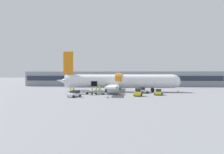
{
  "coord_description": "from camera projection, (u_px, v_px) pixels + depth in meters",
  "views": [
    {
      "loc": [
        2.65,
        -51.85,
        4.94
      ],
      "look_at": [
        -1.82,
        4.05,
        4.24
      ],
      "focal_mm": 32.0,
      "sensor_mm": 36.0,
      "label": 1
    }
  ],
  "objects": [
    {
      "name": "ground_plane",
      "position": [
        118.0,
        93.0,
        51.95
      ],
      "size": [
        500.0,
        500.0,
        0.0
      ],
      "primitive_type": "plane",
      "color": "gray"
    },
    {
      "name": "terminal_strip",
      "position": [
        122.0,
        79.0,
        85.89
      ],
      "size": [
        82.06,
        8.58,
        6.19
      ],
      "color": "gray",
      "rests_on": "ground_plane"
    },
    {
      "name": "airplane",
      "position": [
        117.0,
        81.0,
        57.44
      ],
      "size": [
        35.13,
        29.07,
        11.66
      ],
      "color": "white",
      "rests_on": "ground_plane"
    },
    {
      "name": "baggage_tug_lead",
      "position": [
        138.0,
        93.0,
        45.65
      ],
      "size": [
        2.13,
        2.8,
        1.78
      ],
      "color": "yellow",
      "rests_on": "ground_plane"
    },
    {
      "name": "baggage_tug_mid",
      "position": [
        75.0,
        94.0,
        43.74
      ],
      "size": [
        2.77,
        3.39,
        1.47
      ],
      "color": "white",
      "rests_on": "ground_plane"
    },
    {
      "name": "baggage_tug_rear",
      "position": [
        143.0,
        91.0,
        52.59
      ],
      "size": [
        2.74,
        2.46,
        1.61
      ],
      "color": "silver",
      "rests_on": "ground_plane"
    },
    {
      "name": "baggage_tug_spare",
      "position": [
        158.0,
        92.0,
        48.2
      ],
      "size": [
        2.36,
        3.11,
        1.41
      ],
      "color": "yellow",
      "rests_on": "ground_plane"
    },
    {
      "name": "baggage_cart_loading",
      "position": [
        83.0,
        92.0,
        50.25
      ],
      "size": [
        3.99,
        2.05,
        1.08
      ],
      "color": "#B7BABF",
      "rests_on": "ground_plane"
    },
    {
      "name": "baggage_cart_queued",
      "position": [
        99.0,
        92.0,
        49.5
      ],
      "size": [
        3.53,
        2.62,
        0.97
      ],
      "color": "#999BA0",
      "rests_on": "ground_plane"
    },
    {
      "name": "ground_crew_loader_a",
      "position": [
        71.0,
        91.0,
        49.24
      ],
      "size": [
        0.52,
        0.61,
        1.78
      ],
      "color": "black",
      "rests_on": "ground_plane"
    },
    {
      "name": "ground_crew_loader_b",
      "position": [
        96.0,
        90.0,
        52.06
      ],
      "size": [
        0.37,
        0.54,
        1.56
      ],
      "color": "#1E2338",
      "rests_on": "ground_plane"
    },
    {
      "name": "ground_crew_driver",
      "position": [
        100.0,
        90.0,
        52.51
      ],
      "size": [
        0.63,
        0.43,
        1.82
      ],
      "color": "black",
      "rests_on": "ground_plane"
    },
    {
      "name": "ground_crew_supervisor",
      "position": [
        74.0,
        90.0,
        53.19
      ],
      "size": [
        0.55,
        0.48,
        1.61
      ],
      "color": "#1E2338",
      "rests_on": "ground_plane"
    },
    {
      "name": "ground_crew_helper",
      "position": [
        92.0,
        91.0,
        47.45
      ],
      "size": [
        0.57,
        0.58,
        1.81
      ],
      "color": "black",
      "rests_on": "ground_plane"
    },
    {
      "name": "safety_cone_nose",
      "position": [
        178.0,
        91.0,
        55.47
      ],
      "size": [
        0.64,
        0.64,
        0.57
      ],
      "color": "black",
      "rests_on": "ground_plane"
    },
    {
      "name": "safety_cone_engine_left",
      "position": [
        108.0,
        97.0,
        41.9
      ],
      "size": [
        0.53,
        0.53,
        0.56
      ],
      "color": "black",
      "rests_on": "ground_plane"
    },
    {
      "name": "safety_cone_wingtip",
      "position": [
        121.0,
        93.0,
        49.14
      ],
      "size": [
        0.52,
        0.52,
        0.77
      ],
      "color": "black",
      "rests_on": "ground_plane"
    }
  ]
}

